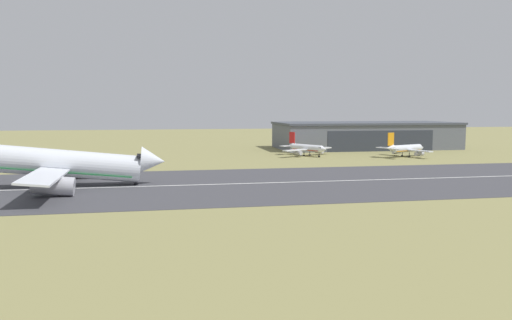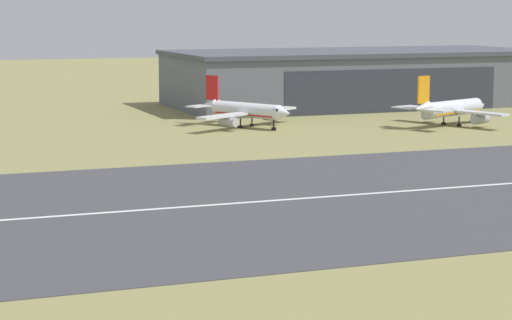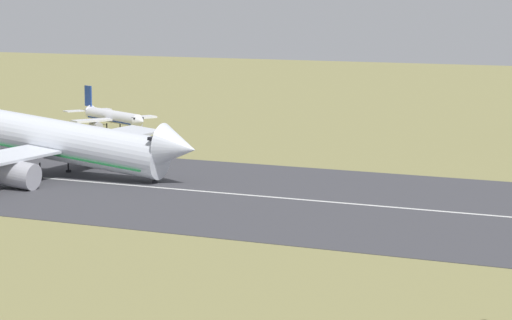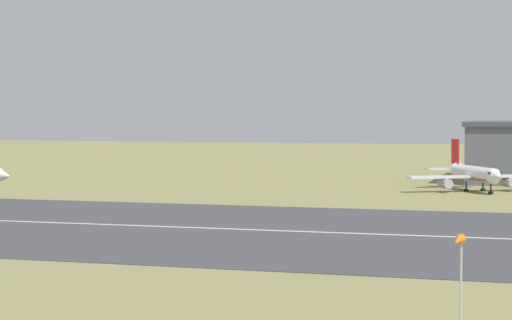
# 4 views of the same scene
# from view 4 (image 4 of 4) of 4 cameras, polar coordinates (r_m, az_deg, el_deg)

# --- Properties ---
(runway_strip) EXTENTS (501.02, 55.89, 0.06)m
(runway_strip) POSITION_cam_4_polar(r_m,az_deg,el_deg) (111.32, 5.94, -4.22)
(runway_strip) COLOR #3D3D42
(runway_strip) RESTS_ON ground_plane
(runway_centreline) EXTENTS (450.92, 0.70, 0.01)m
(runway_centreline) POSITION_cam_4_polar(r_m,az_deg,el_deg) (111.32, 5.94, -4.20)
(runway_centreline) COLOR silver
(runway_centreline) RESTS_ON runway_strip
(airplane_parked_west) EXTENTS (22.23, 20.03, 8.73)m
(airplane_parked_west) POSITION_cam_4_polar(r_m,az_deg,el_deg) (173.91, 12.37, -0.80)
(airplane_parked_west) COLOR silver
(airplane_parked_west) RESTS_ON ground_plane
(windsock_pole) EXTENTS (0.73, 2.27, 6.52)m
(windsock_pole) POSITION_cam_4_polar(r_m,az_deg,el_deg) (58.04, 11.50, -4.97)
(windsock_pole) COLOR #B7B7BC
(windsock_pole) RESTS_ON ground_plane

